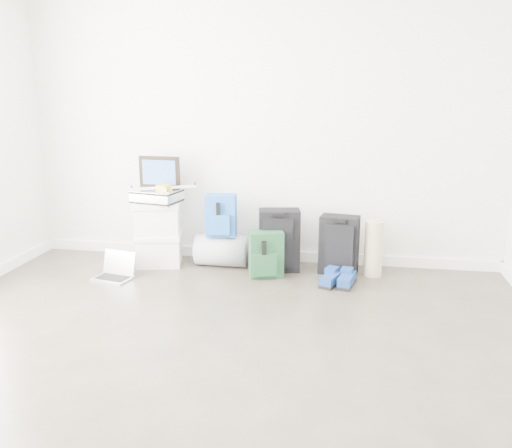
% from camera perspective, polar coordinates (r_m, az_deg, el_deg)
% --- Properties ---
extents(ground, '(5.00, 5.00, 0.00)m').
position_cam_1_polar(ground, '(3.13, -7.14, -17.66)').
color(ground, '#352E26').
rests_on(ground, ground).
extents(room_envelope, '(4.52, 5.02, 2.71)m').
position_cam_1_polar(room_envelope, '(2.68, -8.19, 15.73)').
color(room_envelope, silver).
rests_on(room_envelope, ground).
extents(boxes_stack, '(0.49, 0.43, 0.61)m').
position_cam_1_polar(boxes_stack, '(5.19, -10.23, -0.99)').
color(boxes_stack, silver).
rests_on(boxes_stack, ground).
extents(briefcase, '(0.46, 0.38, 0.12)m').
position_cam_1_polar(briefcase, '(5.11, -10.40, 2.91)').
color(briefcase, '#B2B2B7').
rests_on(briefcase, boxes_stack).
extents(painting, '(0.40, 0.06, 0.30)m').
position_cam_1_polar(painting, '(5.17, -10.14, 5.39)').
color(painting, black).
rests_on(painting, briefcase).
extents(drone, '(0.55, 0.55, 0.05)m').
position_cam_1_polar(drone, '(5.05, -9.67, 3.79)').
color(drone, gold).
rests_on(drone, briefcase).
extents(duffel_bag, '(0.50, 0.32, 0.30)m').
position_cam_1_polar(duffel_bag, '(5.13, -3.58, -2.76)').
color(duffel_bag, gray).
rests_on(duffel_bag, ground).
extents(blue_backpack, '(0.29, 0.22, 0.39)m').
position_cam_1_polar(blue_backpack, '(5.02, -3.72, 0.83)').
color(blue_backpack, '#174996').
rests_on(blue_backpack, duffel_bag).
extents(large_suitcase, '(0.40, 0.30, 0.57)m').
position_cam_1_polar(large_suitcase, '(4.96, 2.44, -1.74)').
color(large_suitcase, black).
rests_on(large_suitcase, ground).
extents(green_backpack, '(0.33, 0.29, 0.41)m').
position_cam_1_polar(green_backpack, '(4.82, 1.05, -3.28)').
color(green_backpack, '#133522').
rests_on(green_backpack, ground).
extents(carry_on, '(0.37, 0.27, 0.53)m').
position_cam_1_polar(carry_on, '(4.93, 8.73, -2.21)').
color(carry_on, black).
rests_on(carry_on, ground).
extents(shoes, '(0.32, 0.31, 0.10)m').
position_cam_1_polar(shoes, '(4.70, 8.74, -5.85)').
color(shoes, black).
rests_on(shoes, ground).
extents(rolled_rug, '(0.16, 0.16, 0.50)m').
position_cam_1_polar(rolled_rug, '(4.94, 12.28, -2.52)').
color(rolled_rug, tan).
rests_on(rolled_rug, ground).
extents(laptop, '(0.37, 0.30, 0.23)m').
position_cam_1_polar(laptop, '(4.98, -14.58, -4.89)').
color(laptop, silver).
rests_on(laptop, ground).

